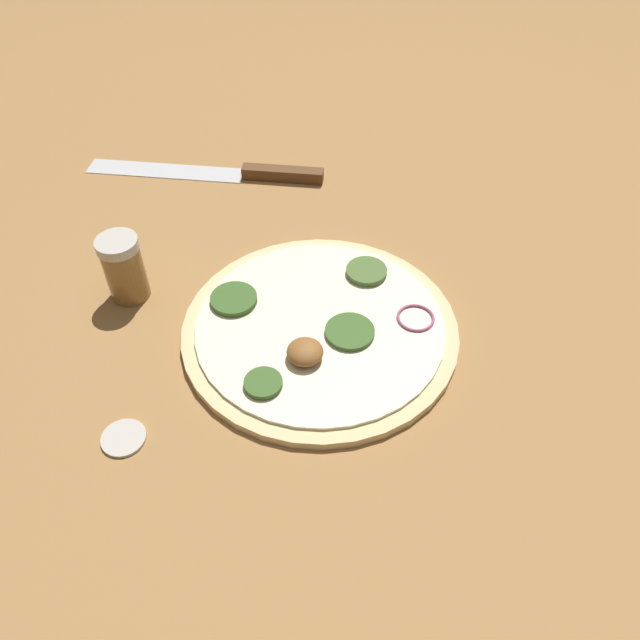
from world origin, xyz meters
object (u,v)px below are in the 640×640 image
at_px(pizza, 319,328).
at_px(spice_jar, 124,268).
at_px(loose_cap, 123,437).
at_px(knife, 242,173).

bearing_deg(pizza, spice_jar, 50.67).
distance_m(spice_jar, loose_cap, 0.21).
bearing_deg(knife, pizza, 116.84).
bearing_deg(spice_jar, loose_cap, 165.98).
height_order(pizza, knife, pizza).
height_order(knife, loose_cap, knife).
distance_m(knife, loose_cap, 0.46).
xyz_separation_m(pizza, knife, (0.34, -0.02, -0.00)).
distance_m(pizza, loose_cap, 0.24).
height_order(spice_jar, loose_cap, spice_jar).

